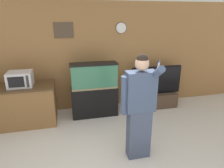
{
  "coord_description": "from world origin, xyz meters",
  "views": [
    {
      "loc": [
        -0.42,
        -2.05,
        2.28
      ],
      "look_at": [
        0.38,
        1.41,
        1.05
      ],
      "focal_mm": 32.0,
      "sensor_mm": 36.0,
      "label": 1
    }
  ],
  "objects_px": {
    "microwave": "(20,79)",
    "aquarium_on_stand": "(94,90)",
    "person_standing": "(139,107)",
    "counter_island": "(17,106)",
    "tv_on_stand": "(155,95)"
  },
  "relations": [
    {
      "from": "microwave",
      "to": "tv_on_stand",
      "type": "bearing_deg",
      "value": 3.34
    },
    {
      "from": "microwave",
      "to": "person_standing",
      "type": "relative_size",
      "value": 0.27
    },
    {
      "from": "microwave",
      "to": "counter_island",
      "type": "bearing_deg",
      "value": 173.42
    },
    {
      "from": "aquarium_on_stand",
      "to": "person_standing",
      "type": "distance_m",
      "value": 1.72
    },
    {
      "from": "person_standing",
      "to": "tv_on_stand",
      "type": "bearing_deg",
      "value": 57.19
    },
    {
      "from": "counter_island",
      "to": "aquarium_on_stand",
      "type": "xyz_separation_m",
      "value": [
        1.69,
        0.06,
        0.19
      ]
    },
    {
      "from": "aquarium_on_stand",
      "to": "person_standing",
      "type": "xyz_separation_m",
      "value": [
        0.49,
        -1.62,
        0.28
      ]
    },
    {
      "from": "tv_on_stand",
      "to": "aquarium_on_stand",
      "type": "bearing_deg",
      "value": -176.35
    },
    {
      "from": "microwave",
      "to": "aquarium_on_stand",
      "type": "distance_m",
      "value": 1.59
    },
    {
      "from": "aquarium_on_stand",
      "to": "tv_on_stand",
      "type": "distance_m",
      "value": 1.63
    },
    {
      "from": "microwave",
      "to": "tv_on_stand",
      "type": "distance_m",
      "value": 3.22
    },
    {
      "from": "counter_island",
      "to": "person_standing",
      "type": "xyz_separation_m",
      "value": [
        2.18,
        -1.56,
        0.47
      ]
    },
    {
      "from": "person_standing",
      "to": "counter_island",
      "type": "bearing_deg",
      "value": 144.38
    },
    {
      "from": "person_standing",
      "to": "aquarium_on_stand",
      "type": "bearing_deg",
      "value": 106.73
    },
    {
      "from": "microwave",
      "to": "aquarium_on_stand",
      "type": "xyz_separation_m",
      "value": [
        1.53,
        0.08,
        -0.4
      ]
    }
  ]
}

